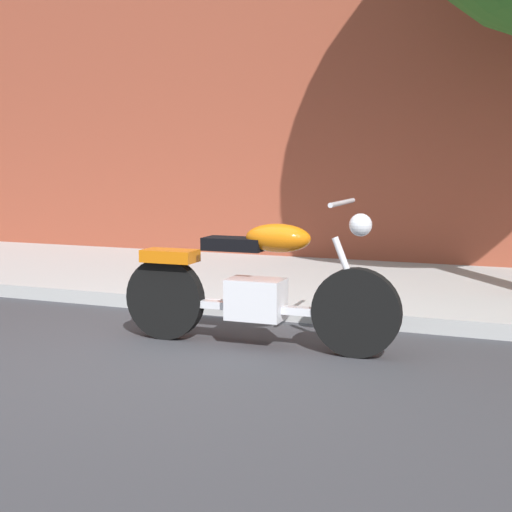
% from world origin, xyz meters
% --- Properties ---
extents(ground_plane, '(60.00, 60.00, 0.00)m').
position_xyz_m(ground_plane, '(0.00, 0.00, 0.00)').
color(ground_plane, '#38383D').
extents(sidewalk, '(23.62, 3.33, 0.14)m').
position_xyz_m(sidewalk, '(0.00, 3.26, 0.07)').
color(sidewalk, '#ADADAD').
rests_on(sidewalk, ground).
extents(motorcycle, '(2.27, 0.70, 1.17)m').
position_xyz_m(motorcycle, '(0.51, 0.67, 0.49)').
color(motorcycle, black).
rests_on(motorcycle, ground).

